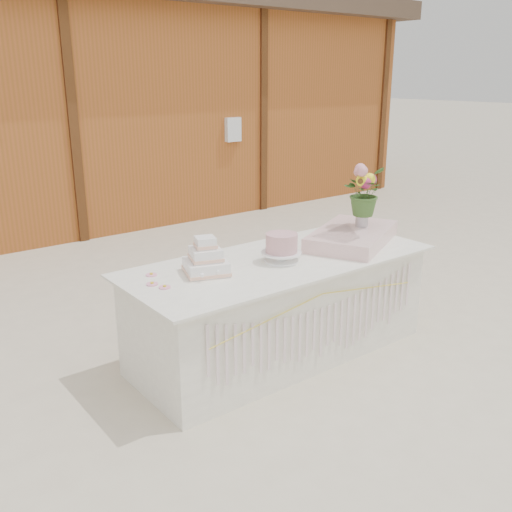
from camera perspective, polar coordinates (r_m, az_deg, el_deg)
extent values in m
plane|color=beige|center=(4.55, 2.35, -9.60)|extent=(80.00, 80.00, 0.00)
cube|color=#95491F|center=(9.47, -22.21, 12.91)|extent=(12.00, 4.00, 3.00)
cube|color=white|center=(4.39, 2.41, -5.24)|extent=(2.28, 0.88, 0.75)
cube|color=white|center=(4.25, 2.47, -0.46)|extent=(2.40, 1.00, 0.02)
cube|color=white|center=(3.95, -5.02, -1.08)|extent=(0.36, 0.36, 0.10)
cube|color=#FFC0A1|center=(3.96, -5.01, -1.47)|extent=(0.37, 0.37, 0.02)
cube|color=white|center=(3.92, -5.06, 0.19)|extent=(0.26, 0.26, 0.09)
cube|color=#FFC0A1|center=(3.93, -5.05, -0.15)|extent=(0.27, 0.27, 0.02)
cube|color=white|center=(3.90, -5.09, 1.35)|extent=(0.17, 0.17, 0.08)
cube|color=#FFC0A1|center=(3.90, -5.08, 1.07)|extent=(0.18, 0.18, 0.02)
cylinder|color=white|center=(4.19, 2.55, -0.47)|extent=(0.25, 0.25, 0.02)
cylinder|color=white|center=(4.18, 2.55, -0.06)|extent=(0.07, 0.07, 0.05)
cylinder|color=white|center=(4.17, 2.56, 0.33)|extent=(0.30, 0.30, 0.01)
cylinder|color=#D99CA1|center=(4.15, 2.57, 1.33)|extent=(0.23, 0.23, 0.14)
cube|color=#FFD0CD|center=(4.71, 9.61, 1.97)|extent=(1.05, 0.87, 0.12)
cylinder|color=#AAAAAF|center=(4.79, 10.54, 3.77)|extent=(0.10, 0.10, 0.14)
imported|color=#365C24|center=(4.73, 10.72, 6.88)|extent=(0.45, 0.44, 0.39)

